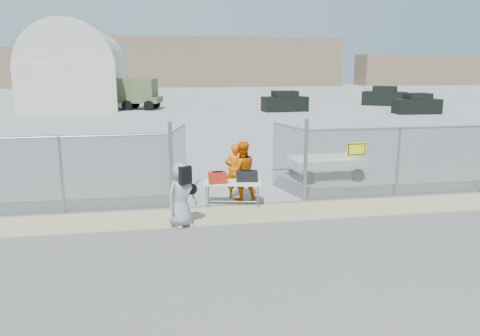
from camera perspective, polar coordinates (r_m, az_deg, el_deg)
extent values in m
plane|color=#585555|center=(12.13, 1.64, -7.11)|extent=(160.00, 160.00, 0.00)
cube|color=gray|center=(53.40, -7.47, 8.03)|extent=(160.00, 80.00, 0.01)
cube|color=tan|center=(13.06, 0.76, -5.63)|extent=(44.00, 1.60, 0.01)
cube|color=red|center=(13.54, -2.74, -1.18)|extent=(0.51, 0.35, 0.32)
cube|color=black|center=(13.76, 0.84, -0.98)|extent=(0.66, 0.43, 0.30)
imported|color=#E15E02|center=(14.39, -0.60, -0.37)|extent=(0.68, 0.50, 1.73)
imported|color=#E15E02|center=(14.22, 0.26, -0.35)|extent=(0.94, 0.76, 1.82)
imported|color=gray|center=(11.98, -7.17, -3.28)|extent=(0.97, 0.87, 1.66)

